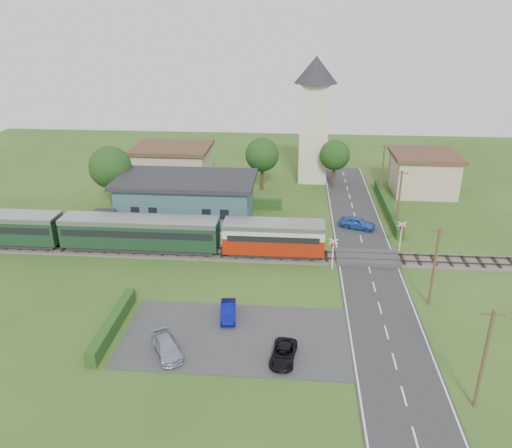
# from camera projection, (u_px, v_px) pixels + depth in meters

# --- Properties ---
(ground) EXTENTS (120.00, 120.00, 0.00)m
(ground) POSITION_uv_depth(u_px,v_px,m) (266.00, 265.00, 48.71)
(ground) COLOR #2D4C19
(railway_track) EXTENTS (76.00, 3.20, 0.49)m
(railway_track) POSITION_uv_depth(u_px,v_px,m) (267.00, 255.00, 50.50)
(railway_track) COLOR #4C443D
(railway_track) RESTS_ON ground
(road) EXTENTS (6.00, 70.00, 0.05)m
(road) POSITION_uv_depth(u_px,v_px,m) (369.00, 269.00, 47.93)
(road) COLOR #28282B
(road) RESTS_ON ground
(car_park) EXTENTS (17.00, 9.00, 0.08)m
(car_park) POSITION_uv_depth(u_px,v_px,m) (236.00, 337.00, 37.76)
(car_park) COLOR #333335
(car_park) RESTS_ON ground
(crossing_deck) EXTENTS (6.20, 3.40, 0.45)m
(crossing_deck) POSITION_uv_depth(u_px,v_px,m) (367.00, 258.00, 49.70)
(crossing_deck) COLOR #333335
(crossing_deck) RESTS_ON ground
(platform) EXTENTS (30.00, 3.00, 0.45)m
(platform) POSITION_uv_depth(u_px,v_px,m) (177.00, 238.00, 54.17)
(platform) COLOR gray
(platform) RESTS_ON ground
(equipment_hut) EXTENTS (2.30, 2.30, 2.55)m
(equipment_hut) POSITION_uv_depth(u_px,v_px,m) (104.00, 223.00, 54.19)
(equipment_hut) COLOR beige
(equipment_hut) RESTS_ON platform
(station_building) EXTENTS (16.00, 9.00, 5.30)m
(station_building) POSITION_uv_depth(u_px,v_px,m) (187.00, 199.00, 58.55)
(station_building) COLOR #38555E
(station_building) RESTS_ON ground
(train) EXTENTS (43.20, 2.90, 3.40)m
(train) POSITION_uv_depth(u_px,v_px,m) (110.00, 231.00, 50.94)
(train) COLOR #232328
(train) RESTS_ON ground
(church_tower) EXTENTS (6.00, 6.00, 17.60)m
(church_tower) POSITION_uv_depth(u_px,v_px,m) (314.00, 111.00, 70.17)
(church_tower) COLOR beige
(church_tower) RESTS_ON ground
(house_west) EXTENTS (10.80, 8.80, 5.50)m
(house_west) POSITION_uv_depth(u_px,v_px,m) (173.00, 164.00, 71.79)
(house_west) COLOR tan
(house_west) RESTS_ON ground
(house_east) EXTENTS (8.80, 8.80, 5.50)m
(house_east) POSITION_uv_depth(u_px,v_px,m) (423.00, 172.00, 68.19)
(house_east) COLOR tan
(house_east) RESTS_ON ground
(hedge_carpark) EXTENTS (0.80, 9.00, 1.20)m
(hedge_carpark) POSITION_uv_depth(u_px,v_px,m) (113.00, 324.00, 38.27)
(hedge_carpark) COLOR #193814
(hedge_carpark) RESTS_ON ground
(hedge_roadside) EXTENTS (0.80, 18.00, 1.20)m
(hedge_roadside) POSITION_uv_depth(u_px,v_px,m) (387.00, 206.00, 62.12)
(hedge_roadside) COLOR #193814
(hedge_roadside) RESTS_ON ground
(hedge_station) EXTENTS (22.00, 0.80, 1.30)m
(hedge_station) POSITION_uv_depth(u_px,v_px,m) (195.00, 202.00, 63.48)
(hedge_station) COLOR #193814
(hedge_station) RESTS_ON ground
(tree_a) EXTENTS (5.20, 5.20, 8.00)m
(tree_a) POSITION_uv_depth(u_px,v_px,m) (111.00, 168.00, 61.05)
(tree_a) COLOR #332316
(tree_a) RESTS_ON ground
(tree_b) EXTENTS (4.60, 4.60, 7.34)m
(tree_b) POSITION_uv_depth(u_px,v_px,m) (262.00, 155.00, 68.10)
(tree_b) COLOR #332316
(tree_b) RESTS_ON ground
(tree_c) EXTENTS (4.20, 4.20, 6.78)m
(tree_c) POSITION_uv_depth(u_px,v_px,m) (335.00, 155.00, 69.32)
(tree_c) COLOR #332316
(tree_c) RESTS_ON ground
(utility_pole_a) EXTENTS (1.40, 0.22, 7.00)m
(utility_pole_a) POSITION_uv_depth(u_px,v_px,m) (484.00, 359.00, 29.67)
(utility_pole_a) COLOR #473321
(utility_pole_a) RESTS_ON ground
(utility_pole_b) EXTENTS (1.40, 0.22, 7.00)m
(utility_pole_b) POSITION_uv_depth(u_px,v_px,m) (434.00, 266.00, 40.71)
(utility_pole_b) COLOR #473321
(utility_pole_b) RESTS_ON ground
(utility_pole_c) EXTENTS (1.40, 0.22, 7.00)m
(utility_pole_c) POSITION_uv_depth(u_px,v_px,m) (399.00, 200.00, 55.43)
(utility_pole_c) COLOR #473321
(utility_pole_c) RESTS_ON ground
(utility_pole_d) EXTENTS (1.40, 0.22, 7.00)m
(utility_pole_d) POSITION_uv_depth(u_px,v_px,m) (383.00, 169.00, 66.48)
(utility_pole_d) COLOR #473321
(utility_pole_d) RESTS_ON ground
(crossing_signal_near) EXTENTS (0.84, 0.28, 3.28)m
(crossing_signal_near) POSITION_uv_depth(u_px,v_px,m) (333.00, 250.00, 47.02)
(crossing_signal_near) COLOR silver
(crossing_signal_near) RESTS_ON ground
(crossing_signal_far) EXTENTS (0.84, 0.28, 3.28)m
(crossing_signal_far) POSITION_uv_depth(u_px,v_px,m) (401.00, 232.00, 50.89)
(crossing_signal_far) COLOR silver
(crossing_signal_far) RESTS_ON ground
(streetlamp_west) EXTENTS (0.30, 0.30, 5.15)m
(streetlamp_west) POSITION_uv_depth(u_px,v_px,m) (114.00, 172.00, 67.62)
(streetlamp_west) COLOR #3F3F47
(streetlamp_west) RESTS_ON ground
(streetlamp_east) EXTENTS (0.30, 0.30, 5.15)m
(streetlamp_east) POSITION_uv_depth(u_px,v_px,m) (390.00, 164.00, 71.17)
(streetlamp_east) COLOR #3F3F47
(streetlamp_east) RESTS_ON ground
(car_on_road) EXTENTS (4.36, 2.96, 1.38)m
(car_on_road) POSITION_uv_depth(u_px,v_px,m) (358.00, 223.00, 56.85)
(car_on_road) COLOR #2653A6
(car_on_road) RESTS_ON road
(car_park_blue) EXTENTS (1.56, 3.50, 1.12)m
(car_park_blue) POSITION_uv_depth(u_px,v_px,m) (228.00, 311.00, 39.90)
(car_park_blue) COLOR #050C72
(car_park_blue) RESTS_ON car_park
(car_park_silver) EXTENTS (3.29, 4.11, 1.12)m
(car_park_silver) POSITION_uv_depth(u_px,v_px,m) (167.00, 347.00, 35.59)
(car_park_silver) COLOR #959BB2
(car_park_silver) RESTS_ON car_park
(car_park_dark) EXTENTS (2.03, 3.70, 0.98)m
(car_park_dark) POSITION_uv_depth(u_px,v_px,m) (283.00, 354.00, 34.97)
(car_park_dark) COLOR black
(car_park_dark) RESTS_ON car_park
(pedestrian_near) EXTENTS (0.77, 0.64, 1.79)m
(pedestrian_near) POSITION_uv_depth(u_px,v_px,m) (234.00, 231.00, 53.08)
(pedestrian_near) COLOR gray
(pedestrian_near) RESTS_ON platform
(pedestrian_far) EXTENTS (0.83, 0.93, 1.57)m
(pedestrian_far) POSITION_uv_depth(u_px,v_px,m) (131.00, 229.00, 53.91)
(pedestrian_far) COLOR gray
(pedestrian_far) RESTS_ON platform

